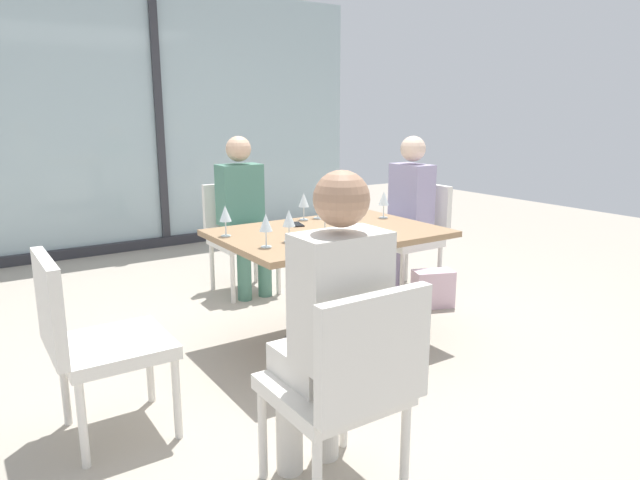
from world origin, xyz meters
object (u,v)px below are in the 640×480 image
wine_glass_3 (289,219)px  chair_far_right (415,231)px  chair_front_left (348,381)px  wine_glass_5 (304,201)px  wine_glass_0 (384,199)px  coffee_cup (359,232)px  handbag_0 (433,289)px  person_front_left (331,319)px  wine_glass_6 (318,199)px  wine_glass_4 (325,212)px  dining_table_main (329,257)px  wine_glass_2 (266,223)px  cell_phone_on_table (296,224)px  person_near_window (244,208)px  chair_near_window (238,231)px  chair_side_end (91,335)px  person_far_right (405,207)px  wine_glass_1 (225,214)px

wine_glass_3 → chair_far_right: bearing=22.6°
chair_front_left → wine_glass_5: wine_glass_5 is taller
wine_glass_0 → coffee_cup: size_ratio=2.06×
wine_glass_5 → handbag_0: wine_glass_5 is taller
person_front_left → wine_glass_6: (0.97, 1.57, 0.16)m
person_front_left → wine_glass_4: 1.37m
person_front_left → dining_table_main: bearing=56.1°
wine_glass_2 → wine_glass_6: bearing=38.3°
dining_table_main → chair_front_left: size_ratio=1.55×
coffee_cup → handbag_0: size_ratio=0.30×
coffee_cup → cell_phone_on_table: coffee_cup is taller
dining_table_main → person_near_window: bearing=90.0°
chair_near_window → chair_front_left: (-0.81, -2.62, 0.00)m
wine_glass_2 → wine_glass_3: (0.17, 0.04, 0.00)m
chair_front_left → wine_glass_5: 1.93m
dining_table_main → wine_glass_4: wine_glass_4 is taller
chair_near_window → handbag_0: size_ratio=2.90×
wine_glass_2 → wine_glass_4: 0.48m
chair_far_right → wine_glass_0: 0.84m
person_near_window → chair_side_end: bearing=-134.0°
person_near_window → wine_glass_4: bearing=-93.1°
coffee_cup → wine_glass_0: bearing=39.0°
dining_table_main → chair_far_right: 1.31m
wine_glass_0 → cell_phone_on_table: bearing=169.5°
handbag_0 → wine_glass_5: bearing=-174.7°
dining_table_main → handbag_0: (1.03, 0.11, -0.42)m
chair_near_window → handbag_0: (1.03, -1.20, -0.36)m
person_front_left → wine_glass_0: (1.36, 1.34, 0.16)m
person_front_left → handbag_0: 2.33m
person_front_left → wine_glass_0: bearing=44.6°
person_near_window → wine_glass_3: 1.39m
coffee_cup → person_near_window: bearing=90.0°
wine_glass_4 → wine_glass_6: 0.49m
chair_far_right → person_front_left: person_front_left is taller
person_far_right → person_front_left: same height
wine_glass_2 → coffee_cup: bearing=-13.6°
chair_side_end → wine_glass_2: (0.96, 0.17, 0.37)m
chair_near_window → coffee_cup: bearing=-90.0°
person_near_window → wine_glass_0: (0.55, -1.06, 0.16)m
dining_table_main → wine_glass_4: (-0.07, -0.06, 0.30)m
chair_front_left → wine_glass_6: bearing=60.0°
wine_glass_4 → wine_glass_6: bearing=61.8°
dining_table_main → person_far_right: 1.22m
chair_near_window → wine_glass_4: wine_glass_4 is taller
wine_glass_3 → wine_glass_4: size_ratio=1.00×
chair_side_end → coffee_cup: bearing=1.5°
chair_near_window → wine_glass_1: size_ratio=4.70×
chair_side_end → wine_glass_0: size_ratio=4.70×
wine_glass_5 → wine_glass_4: bearing=-105.5°
wine_glass_6 → handbag_0: bearing=-16.7°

